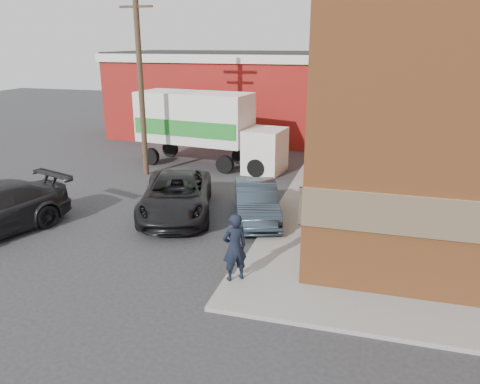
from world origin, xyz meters
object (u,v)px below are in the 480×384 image
Objects in this scene: man at (235,247)px; suv_a at (176,195)px; warehouse at (238,94)px; sedan at (256,202)px; utility_pole at (140,75)px; box_truck at (207,124)px.

man reaches higher than suv_a.
warehouse is 16.49m from sedan.
warehouse is 3.88× the size of sedan.
sedan is at bearing -33.93° from utility_pole.
warehouse is 21.14m from man.
box_truck is (-4.93, 11.66, 1.12)m from man.
man is (7.30, -9.25, -3.69)m from utility_pole.
utility_pole reaches higher than sedan.
utility_pole reaches higher than suv_a.
warehouse reaches higher than sedan.
warehouse is at bearing 90.10° from sedan.
utility_pole is 9.04m from sedan.
sedan is 8.29m from box_truck.
suv_a is at bearing -52.28° from utility_pole.
suv_a is (2.19, -15.76, -2.06)m from warehouse.
box_truck is at bearing -105.22° from man.
warehouse reaches higher than man.
box_truck is (0.87, -8.59, -0.64)m from warehouse.
box_truck is at bearing 45.44° from utility_pole.
sedan is (6.70, -4.51, -4.05)m from utility_pole.
man is 0.24× the size of box_truck.
warehouse is 1.81× the size of utility_pole.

